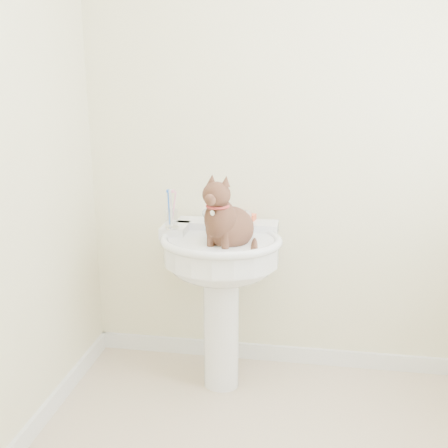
% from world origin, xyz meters
% --- Properties ---
extents(wall_back, '(2.20, 0.00, 2.50)m').
position_xyz_m(wall_back, '(0.00, 1.10, 1.25)').
color(wall_back, beige).
rests_on(wall_back, ground).
extents(wall_front, '(2.20, 0.00, 2.50)m').
position_xyz_m(wall_front, '(0.00, -1.10, 1.25)').
color(wall_front, beige).
rests_on(wall_front, ground).
extents(baseboard_back, '(2.20, 0.02, 0.09)m').
position_xyz_m(baseboard_back, '(0.00, 1.09, 0.04)').
color(baseboard_back, white).
rests_on(baseboard_back, floor).
extents(pedestal_sink, '(0.59, 0.58, 0.82)m').
position_xyz_m(pedestal_sink, '(-0.35, 0.81, 0.64)').
color(pedestal_sink, white).
rests_on(pedestal_sink, floor).
extents(faucet, '(0.28, 0.12, 0.14)m').
position_xyz_m(faucet, '(-0.35, 0.95, 0.86)').
color(faucet, silver).
rests_on(faucet, pedestal_sink).
extents(soap_bar, '(0.10, 0.07, 0.03)m').
position_xyz_m(soap_bar, '(-0.26, 1.04, 0.83)').
color(soap_bar, '#DF5630').
rests_on(soap_bar, pedestal_sink).
extents(toothbrush_cup, '(0.07, 0.07, 0.19)m').
position_xyz_m(toothbrush_cup, '(-0.59, 0.82, 0.87)').
color(toothbrush_cup, silver).
rests_on(toothbrush_cup, pedestal_sink).
extents(cat, '(0.25, 0.31, 0.45)m').
position_xyz_m(cat, '(-0.31, 0.75, 0.88)').
color(cat, brown).
rests_on(cat, pedestal_sink).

